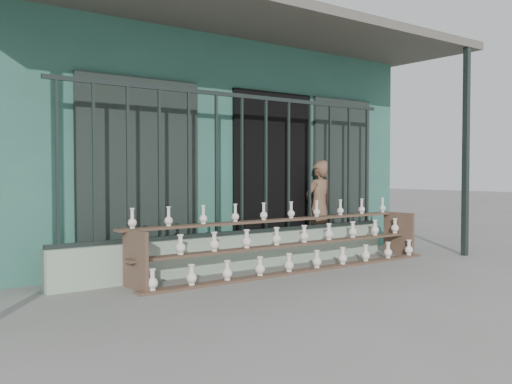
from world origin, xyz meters
TOP-DOWN VIEW (x-y plane):
  - ground at (0.00, 0.00)m, footprint 60.00×60.00m
  - workshop_building at (0.00, 4.23)m, footprint 7.40×6.60m
  - parapet_wall at (0.00, 1.30)m, footprint 5.00×0.20m
  - security_fence at (-0.00, 1.30)m, footprint 5.00×0.04m
  - shelf_rack at (0.48, 0.89)m, footprint 4.50×0.68m
  - elderly_woman at (1.61, 1.57)m, footprint 0.54×0.37m

SIDE VIEW (x-z plane):
  - ground at x=0.00m, z-range 0.00..0.00m
  - parapet_wall at x=0.00m, z-range 0.00..0.45m
  - shelf_rack at x=0.48m, z-range -0.07..0.78m
  - elderly_woman at x=1.61m, z-range 0.00..1.42m
  - security_fence at x=0.00m, z-range 0.45..2.25m
  - workshop_building at x=0.00m, z-range 0.02..3.23m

